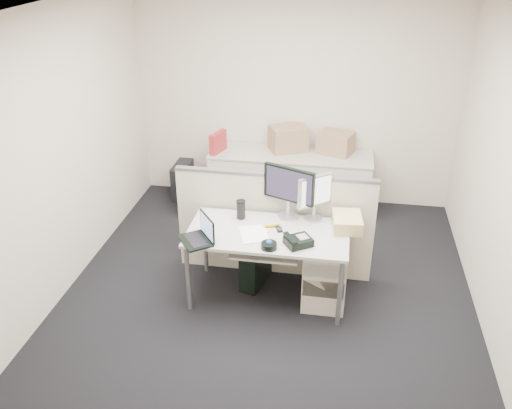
% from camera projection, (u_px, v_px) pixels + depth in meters
% --- Properties ---
extents(floor, '(4.00, 4.50, 0.01)m').
position_uv_depth(floor, '(267.00, 296.00, 5.37)').
color(floor, black).
rests_on(floor, ground).
extents(ceiling, '(4.00, 4.50, 0.01)m').
position_uv_depth(ceiling, '(271.00, 9.00, 4.13)').
color(ceiling, white).
rests_on(ceiling, ground).
extents(wall_back, '(4.00, 0.02, 2.70)m').
position_uv_depth(wall_back, '(295.00, 98.00, 6.72)').
color(wall_back, beige).
rests_on(wall_back, ground).
extents(wall_front, '(4.00, 0.02, 2.70)m').
position_uv_depth(wall_front, '(205.00, 346.00, 2.78)').
color(wall_front, beige).
rests_on(wall_front, ground).
extents(wall_left, '(0.02, 4.50, 2.70)m').
position_uv_depth(wall_left, '(57.00, 156.00, 5.04)').
color(wall_left, beige).
rests_on(wall_left, ground).
extents(wall_right, '(0.02, 4.50, 2.70)m').
position_uv_depth(wall_right, '(509.00, 187.00, 4.45)').
color(wall_right, beige).
rests_on(wall_right, ground).
extents(desk, '(1.50, 0.75, 0.73)m').
position_uv_depth(desk, '(268.00, 238.00, 5.06)').
color(desk, '#AFACA3').
rests_on(desk, floor).
extents(keyboard_tray, '(0.62, 0.32, 0.02)m').
position_uv_depth(keyboard_tray, '(265.00, 252.00, 4.93)').
color(keyboard_tray, '#AFACA3').
rests_on(keyboard_tray, desk).
extents(drawer_pedestal, '(0.40, 0.55, 0.65)m').
position_uv_depth(drawer_pedestal, '(325.00, 271.00, 5.18)').
color(drawer_pedestal, beige).
rests_on(drawer_pedestal, floor).
extents(cubicle_partition, '(2.00, 0.06, 1.10)m').
position_uv_depth(cubicle_partition, '(274.00, 225.00, 5.51)').
color(cubicle_partition, beige).
rests_on(cubicle_partition, floor).
extents(back_counter, '(2.00, 0.60, 0.72)m').
position_uv_depth(back_counter, '(290.00, 181.00, 6.89)').
color(back_counter, beige).
rests_on(back_counter, floor).
extents(monitor_main, '(0.56, 0.39, 0.53)m').
position_uv_depth(monitor_main, '(289.00, 193.00, 5.17)').
color(monitor_main, black).
rests_on(monitor_main, desk).
extents(monitor_small, '(0.40, 0.37, 0.45)m').
position_uv_depth(monitor_small, '(315.00, 198.00, 5.15)').
color(monitor_small, '#B7B7BC').
rests_on(monitor_small, desk).
extents(laptop, '(0.38, 0.40, 0.24)m').
position_uv_depth(laptop, '(195.00, 230.00, 4.83)').
color(laptop, black).
rests_on(laptop, desk).
extents(trackball, '(0.17, 0.17, 0.05)m').
position_uv_depth(trackball, '(269.00, 246.00, 4.77)').
color(trackball, black).
rests_on(trackball, desk).
extents(desk_phone, '(0.29, 0.28, 0.07)m').
position_uv_depth(desk_phone, '(298.00, 241.00, 4.82)').
color(desk_phone, black).
rests_on(desk_phone, desk).
extents(paper_stack, '(0.33, 0.37, 0.01)m').
position_uv_depth(paper_stack, '(254.00, 235.00, 4.98)').
color(paper_stack, white).
rests_on(paper_stack, desk).
extents(sticky_pad, '(0.10, 0.10, 0.01)m').
position_uv_depth(sticky_pad, '(263.00, 231.00, 5.04)').
color(sticky_pad, '#FFF237').
rests_on(sticky_pad, desk).
extents(travel_mug, '(0.09, 0.09, 0.18)m').
position_uv_depth(travel_mug, '(241.00, 210.00, 5.23)').
color(travel_mug, black).
rests_on(travel_mug, desk).
extents(banana, '(0.18, 0.10, 0.04)m').
position_uv_depth(banana, '(271.00, 225.00, 5.11)').
color(banana, yellow).
rests_on(banana, desk).
extents(cellphone, '(0.08, 0.11, 0.01)m').
position_uv_depth(cellphone, '(279.00, 230.00, 5.06)').
color(cellphone, black).
rests_on(cellphone, desk).
extents(manila_folders, '(0.30, 0.36, 0.13)m').
position_uv_depth(manila_folders, '(347.00, 222.00, 5.07)').
color(manila_folders, tan).
rests_on(manila_folders, desk).
extents(keyboard, '(0.43, 0.19, 0.02)m').
position_uv_depth(keyboard, '(271.00, 248.00, 4.95)').
color(keyboard, black).
rests_on(keyboard, keyboard_tray).
extents(pc_tower_desk, '(0.28, 0.46, 0.41)m').
position_uv_depth(pc_tower_desk, '(256.00, 266.00, 5.47)').
color(pc_tower_desk, black).
rests_on(pc_tower_desk, floor).
extents(pc_tower_spare_dark, '(0.20, 0.49, 0.46)m').
position_uv_depth(pc_tower_spare_dark, '(183.00, 180.00, 7.26)').
color(pc_tower_spare_dark, black).
rests_on(pc_tower_spare_dark, floor).
extents(pc_tower_spare_silver, '(0.32, 0.48, 0.42)m').
position_uv_depth(pc_tower_spare_silver, '(186.00, 195.00, 6.89)').
color(pc_tower_spare_silver, '#B7B7BC').
rests_on(pc_tower_spare_silver, floor).
extents(cardboard_box_left, '(0.54, 0.49, 0.33)m').
position_uv_depth(cardboard_box_left, '(288.00, 139.00, 6.76)').
color(cardboard_box_left, '#9B7453').
rests_on(cardboard_box_left, back_counter).
extents(cardboard_box_right, '(0.48, 0.43, 0.29)m').
position_uv_depth(cardboard_box_right, '(336.00, 143.00, 6.69)').
color(cardboard_box_right, '#9B7453').
rests_on(cardboard_box_right, back_counter).
extents(red_binder, '(0.16, 0.31, 0.28)m').
position_uv_depth(red_binder, '(218.00, 143.00, 6.71)').
color(red_binder, '#AE262E').
rests_on(red_binder, back_counter).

